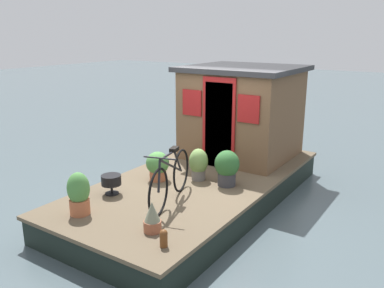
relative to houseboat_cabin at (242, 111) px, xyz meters
The scene contains 11 objects.
ground_plane 2.28m from the houseboat_cabin, behind, with size 60.00×60.00×0.00m, color #4C5B60.
houseboat_deck 2.13m from the houseboat_cabin, behind, with size 5.71×2.69×0.50m.
houseboat_cabin is the anchor object (origin of this frame).
bicycle 3.00m from the houseboat_cabin, behind, with size 1.68×0.62×0.88m.
potted_plant_mint 3.97m from the houseboat_cabin, behind, with size 0.25×0.25×0.43m.
potted_plant_geranium 1.99m from the houseboat_cabin, 160.59° to the right, with size 0.44×0.44×0.64m.
potted_plant_sage 2.42m from the houseboat_cabin, 166.29° to the left, with size 0.42×0.42×0.53m.
potted_plant_lavender 4.12m from the houseboat_cabin, behind, with size 0.33×0.33×0.65m.
potted_plant_basil 1.94m from the houseboat_cabin, behind, with size 0.35×0.35×0.59m.
charcoal_grill 3.38m from the houseboat_cabin, 166.33° to the left, with size 0.33×0.33×0.33m.
mooring_bollard 4.29m from the houseboat_cabin, 166.30° to the right, with size 0.11×0.11×0.23m.
Camera 1 is at (-5.93, -3.81, 3.10)m, focal length 37.56 mm.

